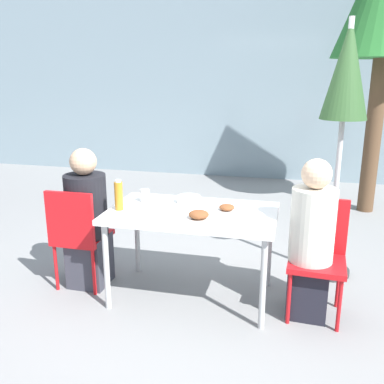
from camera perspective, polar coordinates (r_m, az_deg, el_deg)
The scene contains 13 objects.
ground_plane at distance 3.56m, azimuth 0.00°, elevation -13.67°, with size 24.00×24.00×0.00m, color gray.
building_facade at distance 7.35m, azimuth 8.12°, elevation 13.59°, with size 10.00×0.20×3.00m.
dining_table at distance 3.29m, azimuth 0.00°, elevation -3.57°, with size 1.28×0.77×0.72m.
chair_left at distance 3.61m, azimuth -15.02°, elevation -5.10°, with size 0.40×0.40×0.86m.
person_left at distance 3.64m, azimuth -13.78°, elevation -3.96°, with size 0.34×0.34×1.17m.
chair_right at distance 3.29m, azimuth 16.44°, elevation -7.26°, with size 0.42×0.42×0.86m.
person_right at distance 3.19m, azimuth 15.60°, elevation -6.64°, with size 0.32×0.32×1.18m.
closed_umbrella at distance 3.72m, azimuth 19.82°, elevation 13.35°, with size 0.38×0.38×2.16m.
plate_0 at distance 3.25m, azimuth 4.66°, elevation -2.30°, with size 0.21×0.21×0.06m.
plate_1 at distance 3.06m, azimuth 0.91°, elevation -3.29°, with size 0.27×0.27×0.07m.
bottle at distance 3.31m, azimuth -9.75°, elevation -0.46°, with size 0.06×0.06×0.24m.
drinking_cup at distance 3.50m, azimuth -6.29°, elevation -0.48°, with size 0.07×0.07×0.10m.
salad_bowl at distance 3.47m, azimuth -0.44°, elevation -0.99°, with size 0.19×0.19×0.06m.
Camera 1 is at (0.73, -3.02, 1.74)m, focal length 40.00 mm.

